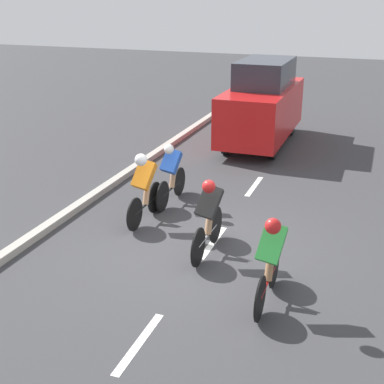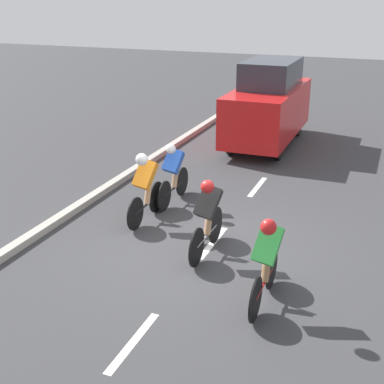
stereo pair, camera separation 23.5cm
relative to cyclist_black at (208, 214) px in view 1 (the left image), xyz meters
The scene contains 10 objects.
ground_plane 0.81m from the cyclist_black, 64.55° to the right, with size 60.00×60.00×0.00m, color #38383A.
lane_stripe_near 2.80m from the cyclist_black, 88.46° to the left, with size 0.12×1.40×0.01m, color white.
lane_stripe_mid 0.94m from the cyclist_black, 81.96° to the right, with size 0.12×1.40×0.01m, color white.
lane_stripe_far 3.80m from the cyclist_black, 88.88° to the right, with size 0.12×1.40×0.01m, color white.
curb 3.39m from the cyclist_black, ahead, with size 0.20×25.80×0.14m, color #A8A399.
cyclist_black is the anchor object (origin of this frame).
cyclist_blue 2.52m from the cyclist_black, 53.13° to the right, with size 0.41×1.63×1.42m.
cyclist_orange 1.87m from the cyclist_black, 29.09° to the right, with size 0.41×1.62×1.52m.
cyclist_green 1.79m from the cyclist_black, 138.01° to the left, with size 0.41×1.63×1.51m.
support_car 7.51m from the cyclist_black, 83.93° to the right, with size 1.70×4.45×2.48m.
Camera 1 is at (-2.68, 8.16, 4.41)m, focal length 50.00 mm.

